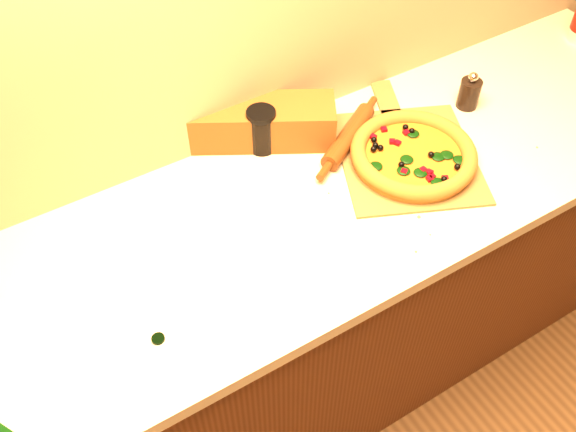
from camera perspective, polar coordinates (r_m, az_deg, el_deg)
The scene contains 9 objects.
cabinet at distance 1.99m, azimuth -1.44°, elevation -9.52°, with size 2.80×0.65×0.86m, color #4D2510.
countertop at distance 1.63m, azimuth -1.74°, elevation -1.11°, with size 2.84×0.68×0.04m, color beige.
pizza_peel at distance 1.82m, azimuth 10.44°, elevation 5.51°, with size 0.50×0.59×0.01m.
pizza at distance 1.78m, azimuth 11.08°, elevation 5.39°, with size 0.34×0.34×0.05m.
bottle_cap at distance 1.44m, azimuth -11.47°, elevation -10.64°, with size 0.03×0.03×0.01m, color black.
pepper_grinder at distance 1.99m, azimuth 15.82°, elevation 10.50°, with size 0.06×0.06×0.12m.
rolling_pin at distance 1.81m, azimuth 5.39°, elevation 7.08°, with size 0.33×0.21×0.05m.
bread_bag at distance 1.80m, azimuth -2.70°, elevation 8.33°, with size 0.43×0.14×0.12m, color brown.
dark_jar at distance 1.77m, azimuth -2.37°, elevation 7.65°, with size 0.08×0.08×0.13m.
Camera 1 is at (-0.50, 0.50, 2.12)m, focal length 40.00 mm.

